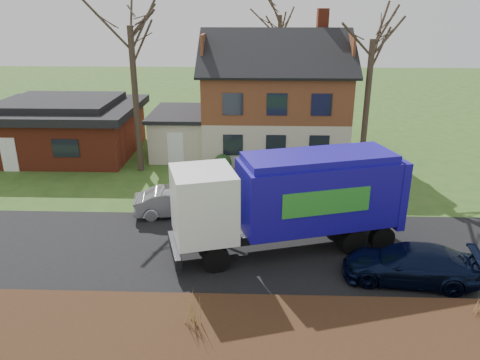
{
  "coord_description": "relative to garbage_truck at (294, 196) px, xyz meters",
  "views": [
    {
      "loc": [
        0.78,
        -17.0,
        9.49
      ],
      "look_at": [
        0.1,
        2.5,
        2.15
      ],
      "focal_mm": 35.0,
      "sensor_mm": 36.0,
      "label": 1
    }
  ],
  "objects": [
    {
      "name": "silver_sedan",
      "position": [
        -5.27,
        3.07,
        -1.64
      ],
      "size": [
        4.25,
        2.06,
        1.34
      ],
      "primitive_type": "imported",
      "rotation": [
        0.0,
        0.0,
        1.73
      ],
      "color": "#A0A2A8",
      "rests_on": "ground"
    },
    {
      "name": "ground",
      "position": [
        -2.34,
        -0.31,
        -2.31
      ],
      "size": [
        120.0,
        120.0,
        0.0
      ],
      "primitive_type": "plane",
      "color": "#2F521B",
      "rests_on": "ground"
    },
    {
      "name": "tree_front_west",
      "position": [
        -8.53,
        9.39,
        7.33
      ],
      "size": [
        3.94,
        3.94,
        11.7
      ],
      "color": "#3B2F23",
      "rests_on": "ground"
    },
    {
      "name": "tree_back",
      "position": [
        0.31,
        23.08,
        7.52
      ],
      "size": [
        3.73,
        3.73,
        11.8
      ],
      "color": "#3E2E25",
      "rests_on": "ground"
    },
    {
      "name": "ranch_house",
      "position": [
        -14.34,
        12.69,
        -0.5
      ],
      "size": [
        9.8,
        8.2,
        3.7
      ],
      "color": "maroon",
      "rests_on": "ground"
    },
    {
      "name": "grass_clump_mid",
      "position": [
        -3.45,
        -5.5,
        -1.48
      ],
      "size": [
        0.38,
        0.31,
        1.05
      ],
      "color": "#9F7E46",
      "rests_on": "mulch_verge"
    },
    {
      "name": "main_house",
      "position": [
        -0.85,
        13.6,
        1.72
      ],
      "size": [
        12.95,
        8.95,
        9.26
      ],
      "color": "beige",
      "rests_on": "ground"
    },
    {
      "name": "garbage_truck",
      "position": [
        0.0,
        0.0,
        0.0
      ],
      "size": [
        9.68,
        5.02,
        4.01
      ],
      "rotation": [
        0.0,
        0.0,
        0.28
      ],
      "color": "black",
      "rests_on": "ground"
    },
    {
      "name": "mulch_verge",
      "position": [
        -2.34,
        -5.61,
        -2.16
      ],
      "size": [
        80.0,
        3.5,
        0.3
      ],
      "primitive_type": "cube",
      "color": "black",
      "rests_on": "ground"
    },
    {
      "name": "road",
      "position": [
        -2.34,
        -0.31,
        -2.3
      ],
      "size": [
        80.0,
        7.0,
        0.02
      ],
      "primitive_type": "cube",
      "color": "black",
      "rests_on": "ground"
    },
    {
      "name": "tree_front_east",
      "position": [
        4.99,
        10.39,
        6.59
      ],
      "size": [
        3.94,
        3.94,
        10.95
      ],
      "color": "#413227",
      "rests_on": "ground"
    },
    {
      "name": "navy_wagon",
      "position": [
        4.07,
        -2.34,
        -1.62
      ],
      "size": [
        4.96,
        2.56,
        1.38
      ],
      "primitive_type": "imported",
      "rotation": [
        0.0,
        0.0,
        -1.71
      ],
      "color": "black",
      "rests_on": "ground"
    }
  ]
}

